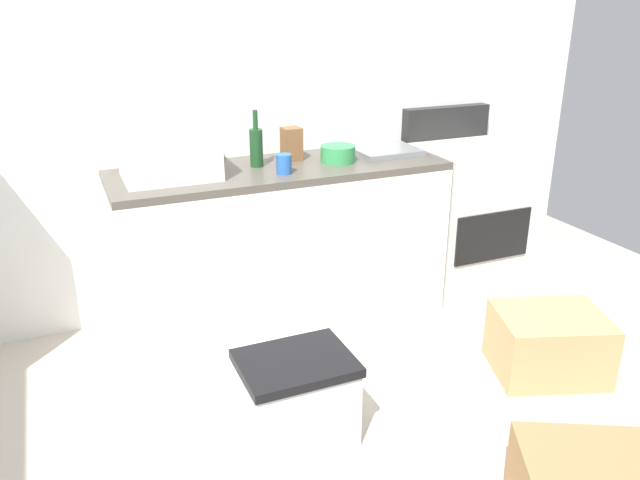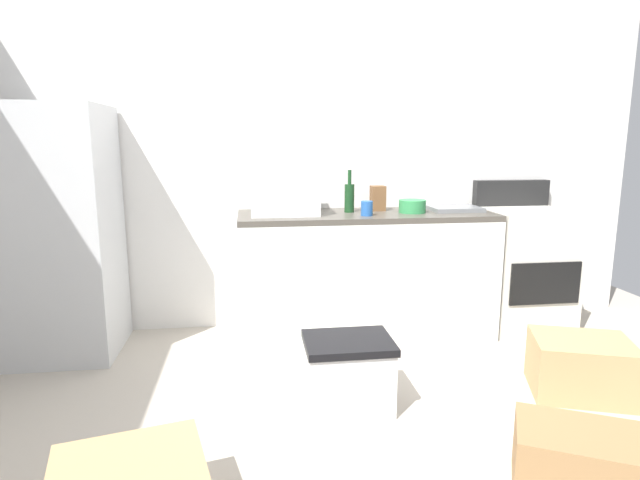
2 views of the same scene
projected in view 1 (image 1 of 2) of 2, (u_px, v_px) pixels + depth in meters
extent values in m
plane|color=#B2A899|center=(317.00, 458.00, 2.55)|extent=(6.00, 6.00, 0.00)
cube|color=silver|center=(204.00, 85.00, 3.40)|extent=(5.00, 0.10, 2.60)
cube|color=white|center=(282.00, 248.00, 3.53)|extent=(1.80, 0.60, 0.86)
cube|color=#4C473F|center=(280.00, 170.00, 3.37)|extent=(1.80, 0.60, 0.04)
cube|color=silver|center=(463.00, 216.00, 3.97)|extent=(0.60, 0.60, 0.90)
cube|color=black|center=(493.00, 236.00, 3.72)|extent=(0.52, 0.02, 0.30)
cube|color=black|center=(446.00, 122.00, 4.00)|extent=(0.60, 0.08, 0.20)
cube|color=white|center=(169.00, 151.00, 3.09)|extent=(0.46, 0.34, 0.27)
cube|color=slate|center=(385.00, 150.00, 3.64)|extent=(0.36, 0.32, 0.03)
cylinder|color=#193F1E|center=(256.00, 148.00, 3.32)|extent=(0.07, 0.07, 0.20)
cylinder|color=#193F1E|center=(255.00, 120.00, 3.27)|extent=(0.03, 0.03, 0.10)
cylinder|color=#2659A5|center=(284.00, 164.00, 3.21)|extent=(0.08, 0.08, 0.10)
cube|color=brown|center=(292.00, 144.00, 3.46)|extent=(0.10, 0.10, 0.18)
cylinder|color=#338C4C|center=(338.00, 154.00, 3.43)|extent=(0.19, 0.19, 0.09)
cube|color=tan|center=(548.00, 343.00, 3.08)|extent=(0.62, 0.56, 0.32)
cube|color=silver|center=(296.00, 402.00, 2.62)|extent=(0.44, 0.34, 0.34)
cube|color=black|center=(296.00, 363.00, 2.55)|extent=(0.46, 0.36, 0.04)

